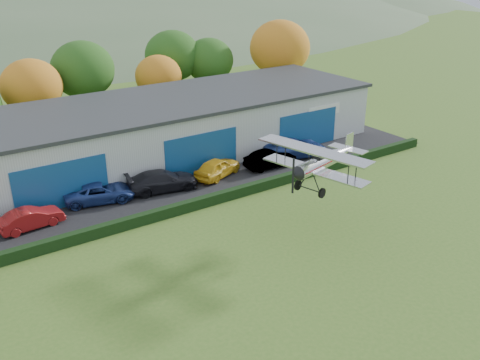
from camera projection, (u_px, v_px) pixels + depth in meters
ground at (338, 331)px, 26.90m from camera, size 300.00×300.00×0.00m
apron at (188, 182)px, 44.38m from camera, size 48.00×9.00×0.05m
hedge at (218, 198)px, 40.59m from camera, size 46.00×0.60×0.80m
hangar at (169, 127)px, 49.68m from camera, size 40.60×12.60×5.30m
tree_belt at (77, 77)px, 55.96m from camera, size 75.70×13.22×10.12m
car_1 at (31, 218)px, 36.61m from camera, size 4.52×1.96×1.45m
car_2 at (100, 192)px, 40.54m from camera, size 5.80×3.74×1.49m
car_3 at (162, 181)px, 42.42m from camera, size 6.08×3.38×1.67m
car_4 at (217, 168)px, 45.05m from camera, size 5.15×3.56×1.63m
car_5 at (270, 159)px, 47.00m from camera, size 4.86×1.97×1.57m
car_6 at (295, 148)px, 49.58m from camera, size 6.47×4.22×1.65m
biplane at (322, 161)px, 35.24m from camera, size 7.24×8.22×3.06m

